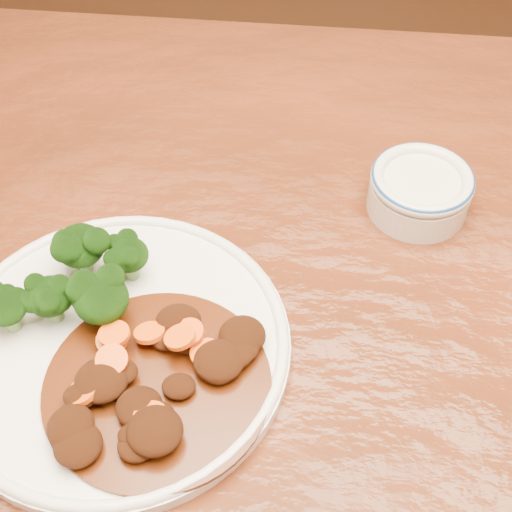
{
  "coord_description": "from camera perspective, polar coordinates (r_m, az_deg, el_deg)",
  "views": [
    {
      "loc": [
        -0.1,
        -0.43,
        1.29
      ],
      "look_at": [
        -0.11,
        0.02,
        0.77
      ],
      "focal_mm": 50.0,
      "sensor_mm": 36.0,
      "label": 1
    }
  ],
  "objects": [
    {
      "name": "dinner_plate",
      "position": [
        0.65,
        -11.03,
        -7.01
      ],
      "size": [
        0.31,
        0.31,
        0.02
      ],
      "rotation": [
        0.0,
        0.0,
        -0.2
      ],
      "color": "white",
      "rests_on": "dining_table"
    },
    {
      "name": "mince_stew",
      "position": [
        0.6,
        -7.81,
        -10.14
      ],
      "size": [
        0.19,
        0.19,
        0.03
      ],
      "color": "#4A1D08",
      "rests_on": "dinner_plate"
    },
    {
      "name": "dining_table",
      "position": [
        0.76,
        8.27,
        -6.06
      ],
      "size": [
        1.56,
        1.01,
        0.75
      ],
      "rotation": [
        0.0,
        0.0,
        -0.07
      ],
      "color": "#612511",
      "rests_on": "ground"
    },
    {
      "name": "broccoli_florets",
      "position": [
        0.66,
        -14.05,
        -1.88
      ],
      "size": [
        0.14,
        0.11,
        0.05
      ],
      "color": "#67994F",
      "rests_on": "dinner_plate"
    },
    {
      "name": "dip_bowl",
      "position": [
        0.76,
        12.98,
        5.21
      ],
      "size": [
        0.11,
        0.11,
        0.05
      ],
      "rotation": [
        0.0,
        0.0,
        0.19
      ],
      "color": "beige",
      "rests_on": "dining_table"
    }
  ]
}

